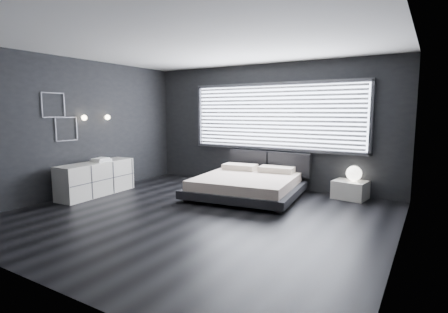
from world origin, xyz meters
The scene contains 12 objects.
room centered at (0.00, 0.00, 1.40)m, with size 6.04×6.00×2.80m.
window centered at (0.20, 2.70, 1.61)m, with size 4.14×0.09×1.52m.
headboard centered at (0.10, 2.64, 0.57)m, with size 1.96×0.16×0.52m.
sconce_near centered at (-2.88, 0.05, 1.60)m, with size 0.18×0.11×0.11m.
sconce_far centered at (-2.88, 0.65, 1.60)m, with size 0.18×0.11×0.11m.
wall_art_upper centered at (-2.98, -0.55, 1.85)m, with size 0.01×0.48×0.48m.
wall_art_lower centered at (-2.98, -0.30, 1.38)m, with size 0.01×0.48×0.48m.
bed centered at (0.10, 1.59, 0.25)m, with size 2.32×2.24×0.54m.
nightstand centered at (1.95, 2.50, 0.18)m, with size 0.62×0.51×0.36m, color silver.
orb_lamp centered at (1.99, 2.53, 0.51)m, with size 0.30×0.30×0.30m, color white.
dresser centered at (-2.65, 0.10, 0.34)m, with size 0.59×1.74×0.69m.
book_stack centered at (-2.65, 0.23, 0.72)m, with size 0.30×0.38×0.07m.
Camera 1 is at (3.32, -4.63, 1.73)m, focal length 28.00 mm.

